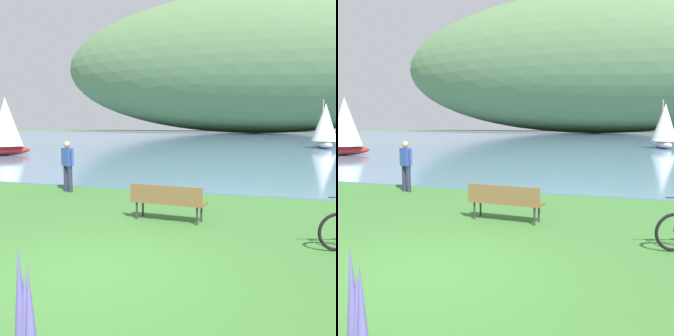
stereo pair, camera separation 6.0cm
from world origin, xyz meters
TOP-DOWN VIEW (x-y plane):
  - ground_plane at (0.00, 0.00)m, footprint 200.00×200.00m
  - bay_water at (0.00, 47.11)m, footprint 180.00×80.00m
  - distant_hillside at (-4.08, 75.34)m, footprint 82.27×28.00m
  - park_bench_near_camera at (0.24, 3.42)m, footprint 1.83×0.62m
  - person_at_shoreline at (-4.14, 6.15)m, footprint 0.58×0.34m
  - sailboat_nearest_to_shore at (5.84, 31.36)m, footprint 2.65×3.76m
  - sailboat_mid_bay at (-15.76, 17.02)m, footprint 3.51×3.45m

SIDE VIEW (x-z plane):
  - ground_plane at x=0.00m, z-range 0.00..0.00m
  - bay_water at x=0.00m, z-range 0.00..0.04m
  - park_bench_near_camera at x=0.24m, z-range 0.08..0.96m
  - person_at_shoreline at x=-4.14m, z-range 0.12..1.83m
  - sailboat_nearest_to_shore at x=5.84m, z-range -0.08..4.17m
  - sailboat_mid_bay at x=-15.76m, z-range -0.09..4.27m
  - distant_hillside at x=-4.08m, z-range 0.04..27.73m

